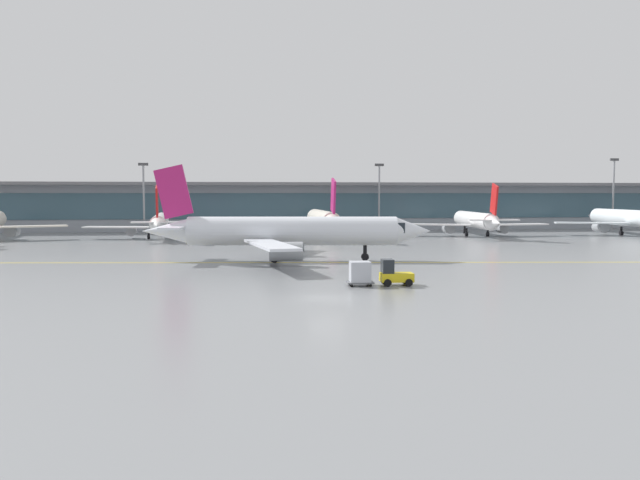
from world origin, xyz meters
name	(u,v)px	position (x,y,z in m)	size (l,w,h in m)	color
ground_plane	(326,298)	(0.00, 0.00, 0.00)	(400.00, 400.00, 0.00)	gray
taxiway_centreline_stripe	(294,263)	(-0.09, 24.03, 0.00)	(110.00, 0.36, 0.01)	yellow
terminal_concourse	(266,206)	(0.00, 87.68, 4.92)	(210.11, 11.00, 9.60)	#8C939E
gate_airplane_2	(160,222)	(-18.63, 65.03, 2.60)	(24.32, 26.23, 8.68)	white
gate_airplane_3	(323,220)	(8.57, 64.92, 2.93)	(27.48, 29.44, 9.78)	silver
gate_airplane_4	(475,220)	(35.28, 63.96, 2.71)	(25.25, 27.29, 9.03)	white
gate_airplane_5	(628,218)	(63.50, 63.25, 2.93)	(27.45, 29.53, 9.78)	white
taxiing_regional_jet	(289,232)	(-0.49, 26.07, 3.15)	(31.74, 29.31, 10.51)	silver
baggage_tug	(394,274)	(6.26, 5.73, 0.89)	(2.66, 1.72, 2.10)	yellow
cargo_dolly_lead	(360,273)	(3.53, 5.86, 1.05)	(2.17, 1.70, 1.94)	#595B60
apron_light_mast_1	(144,195)	(-23.02, 79.02, 7.20)	(1.80, 0.36, 13.04)	gray
apron_light_mast_2	(379,194)	(21.90, 80.80, 7.31)	(1.80, 0.36, 13.26)	gray
apron_light_mast_3	(613,191)	(69.94, 78.51, 7.94)	(1.80, 0.36, 14.51)	gray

